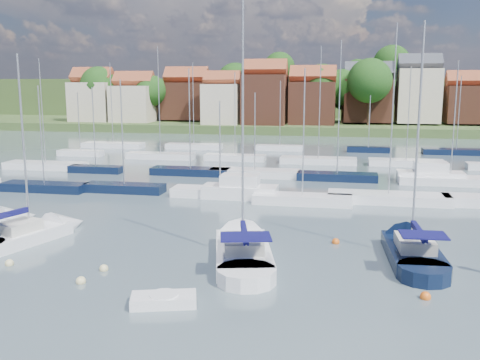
# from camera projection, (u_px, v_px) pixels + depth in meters

# --- Properties ---
(ground) EXTENTS (260.00, 260.00, 0.00)m
(ground) POSITION_uv_depth(u_px,v_px,m) (310.00, 168.00, 68.55)
(ground) COLOR #42525A
(ground) RESTS_ON ground
(sailboat_left) EXTENTS (5.36, 10.27, 13.58)m
(sailboat_left) POSITION_uv_depth(u_px,v_px,m) (37.00, 233.00, 37.07)
(sailboat_left) COLOR white
(sailboat_left) RESTS_ON ground
(sailboat_centre) EXTENTS (6.03, 12.72, 16.67)m
(sailboat_centre) POSITION_uv_depth(u_px,v_px,m) (242.00, 247.00, 34.08)
(sailboat_centre) COLOR white
(sailboat_centre) RESTS_ON ground
(sailboat_navy) EXTENTS (3.58, 11.24, 15.39)m
(sailboat_navy) POSITION_uv_depth(u_px,v_px,m) (409.00, 248.00, 33.80)
(sailboat_navy) COLOR black
(sailboat_navy) RESTS_ON ground
(tender) EXTENTS (3.43, 2.30, 0.68)m
(tender) POSITION_uv_depth(u_px,v_px,m) (164.00, 300.00, 25.87)
(tender) COLOR white
(tender) RESTS_ON ground
(buoy_a) EXTENTS (0.51, 0.51, 0.51)m
(buoy_a) POSITION_uv_depth(u_px,v_px,m) (10.00, 265.00, 31.63)
(buoy_a) COLOR beige
(buoy_a) RESTS_ON ground
(buoy_b) EXTENTS (0.54, 0.54, 0.54)m
(buoy_b) POSITION_uv_depth(u_px,v_px,m) (81.00, 283.00, 28.79)
(buoy_b) COLOR beige
(buoy_b) RESTS_ON ground
(buoy_c) EXTENTS (0.51, 0.51, 0.51)m
(buoy_c) POSITION_uv_depth(u_px,v_px,m) (104.00, 270.00, 30.74)
(buoy_c) COLOR beige
(buoy_c) RESTS_ON ground
(buoy_d) EXTENTS (0.44, 0.44, 0.44)m
(buoy_d) POSITION_uv_depth(u_px,v_px,m) (267.00, 287.00, 28.25)
(buoy_d) COLOR beige
(buoy_d) RESTS_ON ground
(buoy_e) EXTENTS (0.52, 0.52, 0.52)m
(buoy_e) POSITION_uv_depth(u_px,v_px,m) (336.00, 243.00, 35.96)
(buoy_e) COLOR #D85914
(buoy_e) RESTS_ON ground
(buoy_f) EXTENTS (0.54, 0.54, 0.54)m
(buoy_f) POSITION_uv_depth(u_px,v_px,m) (425.00, 299.00, 26.70)
(buoy_f) COLOR #D85914
(buoy_f) RESTS_ON ground
(marina_field) EXTENTS (79.62, 41.41, 15.93)m
(marina_field) POSITION_uv_depth(u_px,v_px,m) (324.00, 171.00, 63.43)
(marina_field) COLOR white
(marina_field) RESTS_ON ground
(far_shore_town) EXTENTS (212.46, 90.00, 22.27)m
(far_shore_town) POSITION_uv_depth(u_px,v_px,m) (339.00, 105.00, 156.81)
(far_shore_town) COLOR #41592C
(far_shore_town) RESTS_ON ground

